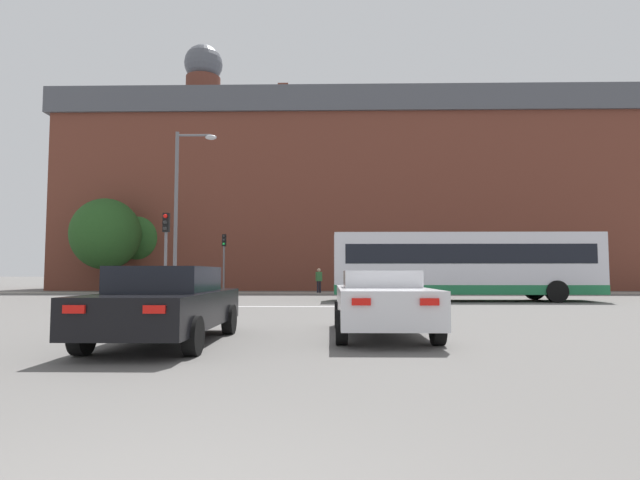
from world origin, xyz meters
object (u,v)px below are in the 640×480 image
Objects in this scene: bus_crossing_lead at (463,265)px; street_lamp_junction at (182,199)px; pedestrian_waiting at (319,279)px; car_saloon_left at (167,304)px; traffic_light_far_left at (224,253)px; car_roadster_right at (382,302)px; traffic_light_near_left at (166,243)px; pedestrian_walking_east at (452,277)px; pedestrian_walking_west at (456,279)px.

street_lamp_junction is (-12.95, -2.27, 2.87)m from bus_crossing_lead.
street_lamp_junction reaches higher than pedestrian_waiting.
car_saloon_left is 1.18× the size of traffic_light_far_left.
car_roadster_right is 12.77m from traffic_light_near_left.
pedestrian_walking_east reaches higher than pedestrian_waiting.
pedestrian_walking_east is (14.68, 11.77, -3.52)m from street_lamp_junction.
pedestrian_walking_west is (11.58, 24.33, 0.21)m from car_saloon_left.
pedestrian_walking_east is (11.24, 24.12, 0.33)m from car_saloon_left.
pedestrian_walking_west is at bearing 11.87° from pedestrian_walking_east.
car_roadster_right is at bearing -55.42° from street_lamp_junction.
traffic_light_near_left is at bearing 39.76° from pedestrian_walking_west.
traffic_light_far_left is 6.63m from pedestrian_waiting.
pedestrian_walking_west is at bearing 167.97° from bus_crossing_lead.
street_lamp_junction reaches higher than traffic_light_far_left.
street_lamp_junction is at bearing -161.29° from pedestrian_walking_east.
car_roadster_right is 14.41m from bus_crossing_lead.
traffic_light_far_left is 15.71m from pedestrian_walking_west.
car_roadster_right is 14.00m from street_lamp_junction.
car_saloon_left is at bearing -120.54° from pedestrian_waiting.
car_roadster_right is at bearing 71.18° from pedestrian_walking_west.
pedestrian_walking_west is (7.39, 23.06, 0.25)m from car_roadster_right.
traffic_light_far_left reaches higher than pedestrian_walking_west.
pedestrian_waiting is at bearing 64.48° from street_lamp_junction.
street_lamp_junction is at bearing -87.08° from traffic_light_far_left.
street_lamp_junction is at bearing -140.57° from pedestrian_waiting.
street_lamp_junction reaches higher than bus_crossing_lead.
car_roadster_right is 1.20× the size of traffic_light_near_left.
pedestrian_waiting is at bearing 4.97° from traffic_light_far_left.
pedestrian_waiting is at bearing 84.63° from car_saloon_left.
bus_crossing_lead is 9.95m from pedestrian_walking_west.
traffic_light_far_left reaches higher than car_roadster_right.
bus_crossing_lead reaches higher than pedestrian_waiting.
pedestrian_waiting reaches higher than car_roadster_right.
car_roadster_right is at bearing -127.14° from pedestrian_walking_east.
car_roadster_right is 2.53× the size of pedestrian_walking_east.
pedestrian_walking_west reaches higher than car_roadster_right.
traffic_light_near_left is 19.90m from pedestrian_walking_east.
car_saloon_left is 0.37× the size of bus_crossing_lead.
street_lamp_junction reaches higher than car_roadster_right.
bus_crossing_lead is 7.53× the size of pedestrian_walking_west.
street_lamp_junction is 4.20× the size of pedestrian_walking_east.
street_lamp_junction is at bearing 37.51° from pedestrian_walking_west.
street_lamp_junction is at bearing 124.79° from car_roadster_right.
car_roadster_right is 0.37× the size of bus_crossing_lead.
pedestrian_walking_east reaches higher than pedestrian_walking_west.
street_lamp_junction is (-3.44, 12.35, 3.85)m from car_saloon_left.
traffic_light_near_left is at bearing -103.26° from street_lamp_junction.
traffic_light_far_left is (-13.55, 9.31, 0.94)m from bus_crossing_lead.
car_saloon_left is at bearing -80.44° from traffic_light_far_left.
car_roadster_right is 24.21m from pedestrian_walking_west.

